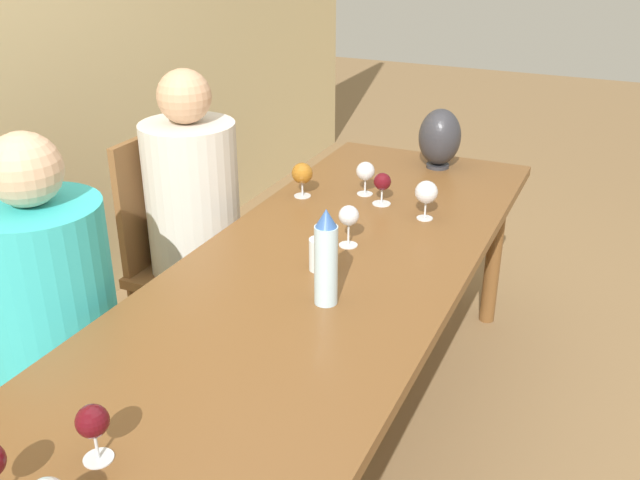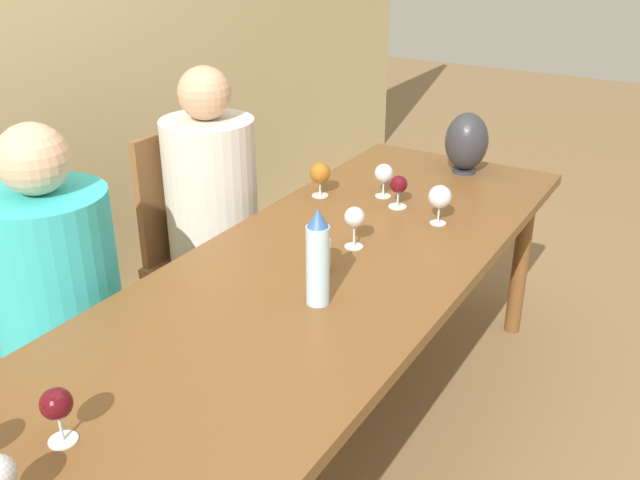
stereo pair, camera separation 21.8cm
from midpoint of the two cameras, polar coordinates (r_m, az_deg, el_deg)
name	(u,v)px [view 2 (the right image)]	position (r m, az deg, el deg)	size (l,w,h in m)	color
ground_plane	(314,462)	(2.63, 1.99, -17.43)	(14.00, 14.00, 0.00)	olive
dining_table	(313,294)	(2.23, 2.24, -4.42)	(2.63, 0.87, 0.75)	brown
water_bottle	(318,258)	(1.98, 2.98, -1.56)	(0.07, 0.07, 0.29)	silver
water_tumbler	(319,254)	(2.20, 2.77, -1.22)	(0.07, 0.07, 0.10)	silver
vase	(467,142)	(3.10, 13.65, 7.61)	(0.18, 0.18, 0.26)	#2D2D33
wine_glass_1	(354,218)	(2.33, 5.45, 1.69)	(0.07, 0.07, 0.14)	silver
wine_glass_3	(398,185)	(2.69, 8.62, 4.29)	(0.07, 0.07, 0.12)	silver
wine_glass_4	(56,405)	(1.57, -16.57, -12.69)	(0.07, 0.07, 0.13)	silver
wine_glass_5	(320,173)	(2.76, 2.27, 5.30)	(0.08, 0.08, 0.14)	silver
wine_glass_6	(384,174)	(2.78, 7.39, 5.23)	(0.07, 0.07, 0.13)	silver
wine_glass_7	(440,197)	(2.56, 11.99, 3.32)	(0.08, 0.08, 0.14)	silver
chair_near	(48,331)	(2.46, -18.56, -7.00)	(0.44, 0.44, 0.99)	brown
chair_far	(200,244)	(2.94, -7.48, -0.40)	(0.44, 0.44, 0.99)	brown
person_near	(62,304)	(2.34, -17.46, -5.00)	(0.39, 0.39, 1.23)	#2D2D38
person_far	(216,215)	(2.83, -6.19, 1.92)	(0.36, 0.36, 1.26)	#2D2D38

